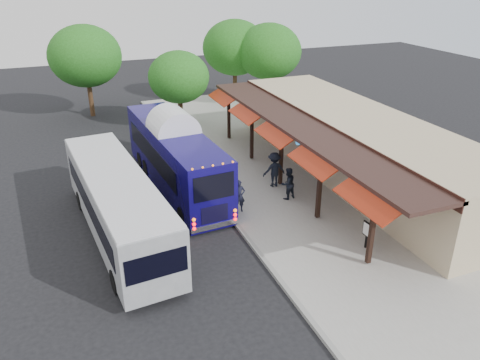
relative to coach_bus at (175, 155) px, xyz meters
name	(u,v)px	position (x,y,z in m)	size (l,w,h in m)	color
ground	(243,236)	(1.45, -6.16, -1.89)	(90.00, 90.00, 0.00)	black
sidewalk	(300,182)	(6.45, -2.16, -1.81)	(10.00, 40.00, 0.15)	#9E9B93
curb	(215,197)	(1.50, -2.16, -1.81)	(0.20, 40.00, 0.16)	gray
station_shelter	(354,145)	(9.83, -2.16, -0.04)	(8.15, 20.00, 3.60)	#C4B488
coach_bus	(175,155)	(0.00, 0.00, 0.00)	(3.04, 11.10, 3.51)	#0F075A
city_bus	(117,202)	(-3.63, -4.03, -0.22)	(3.48, 11.40, 3.02)	gray
ped_a	(239,196)	(2.05, -4.12, -0.93)	(0.59, 0.39, 1.62)	black
ped_b	(288,183)	(4.85, -3.78, -0.89)	(0.82, 0.64, 1.69)	black
ped_c	(211,162)	(2.05, 0.11, -0.77)	(1.13, 0.47, 1.93)	black
ped_d	(274,170)	(4.85, -2.16, -0.77)	(1.24, 0.72, 1.93)	black
sign_board	(367,231)	(5.85, -9.13, -0.92)	(0.10, 0.55, 1.21)	black
tree_left	(179,77)	(2.96, 10.03, 1.85)	(4.39, 4.39, 5.62)	#382314
tree_mid	(235,48)	(9.30, 15.28, 2.79)	(5.48, 5.48, 7.02)	#382314
tree_right	(269,52)	(11.44, 12.97, 2.69)	(5.37, 5.37, 6.87)	#382314
tree_far	(85,56)	(-2.92, 15.45, 2.84)	(5.54, 5.54, 7.09)	#382314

